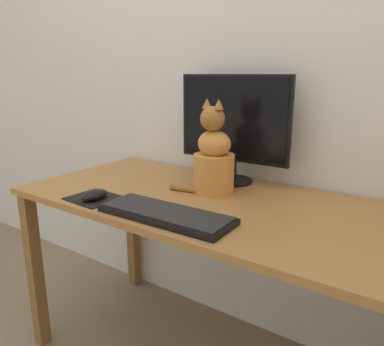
# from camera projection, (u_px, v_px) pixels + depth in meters

# --- Properties ---
(wall_back) EXTENTS (7.00, 0.04, 2.50)m
(wall_back) POSITION_uv_depth(u_px,v_px,m) (260.00, 51.00, 1.50)
(wall_back) COLOR silver
(wall_back) RESTS_ON ground_plane
(desk) EXTENTS (1.45, 0.67, 0.72)m
(desk) POSITION_uv_depth(u_px,v_px,m) (210.00, 223.00, 1.37)
(desk) COLOR #A87038
(desk) RESTS_ON ground_plane
(monitor) EXTENTS (0.48, 0.17, 0.44)m
(monitor) POSITION_uv_depth(u_px,v_px,m) (233.00, 125.00, 1.50)
(monitor) COLOR black
(monitor) RESTS_ON desk
(keyboard) EXTENTS (0.44, 0.17, 0.02)m
(keyboard) POSITION_uv_depth(u_px,v_px,m) (166.00, 214.00, 1.17)
(keyboard) COLOR black
(keyboard) RESTS_ON desk
(mousepad_left) EXTENTS (0.18, 0.16, 0.00)m
(mousepad_left) POSITION_uv_depth(u_px,v_px,m) (94.00, 198.00, 1.35)
(mousepad_left) COLOR black
(mousepad_left) RESTS_ON desk
(computer_mouse_left) EXTENTS (0.07, 0.11, 0.03)m
(computer_mouse_left) POSITION_uv_depth(u_px,v_px,m) (94.00, 195.00, 1.33)
(computer_mouse_left) COLOR black
(computer_mouse_left) RESTS_ON mousepad_left
(cat) EXTENTS (0.24, 0.18, 0.35)m
(cat) POSITION_uv_depth(u_px,v_px,m) (213.00, 158.00, 1.40)
(cat) COLOR #D6893D
(cat) RESTS_ON desk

